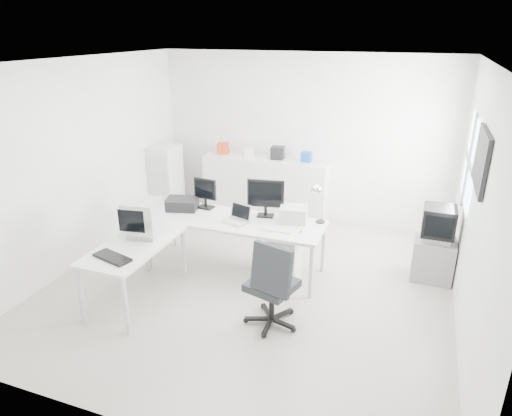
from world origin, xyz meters
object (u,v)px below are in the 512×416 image
(tv_cabinet, at_px, (433,259))
(crt_tv, at_px, (438,224))
(laser_printer, at_px, (293,214))
(filing_cabinet, at_px, (166,180))
(lcd_monitor_large, at_px, (266,198))
(side_desk, at_px, (136,271))
(drawer_pedestal, at_px, (285,256))
(crt_monitor, at_px, (143,218))
(laptop, at_px, (235,214))
(main_desk, at_px, (235,245))
(office_chair, at_px, (272,281))
(sideboard, at_px, (266,188))
(lcd_monitor_small, at_px, (205,194))
(inkjet_printer, at_px, (182,204))

(tv_cabinet, relative_size, crt_tv, 1.13)
(laser_printer, distance_m, tv_cabinet, 1.95)
(crt_tv, distance_m, filing_cabinet, 4.58)
(lcd_monitor_large, height_order, filing_cabinet, lcd_monitor_large)
(side_desk, xyz_separation_m, filing_cabinet, (-1.09, 2.59, 0.25))
(drawer_pedestal, bearing_deg, crt_monitor, -149.86)
(laptop, bearing_deg, laser_printer, 41.64)
(lcd_monitor_large, relative_size, laptop, 1.38)
(lcd_monitor_large, bearing_deg, laser_printer, -13.93)
(side_desk, relative_size, crt_tv, 2.80)
(tv_cabinet, bearing_deg, filing_cabinet, 169.63)
(side_desk, relative_size, laser_printer, 3.98)
(main_desk, xyz_separation_m, side_desk, (-0.85, -1.10, 0.00))
(laser_printer, xyz_separation_m, office_chair, (0.12, -1.24, -0.31))
(side_desk, height_order, drawer_pedestal, side_desk)
(tv_cabinet, bearing_deg, laptop, -163.05)
(crt_tv, bearing_deg, lcd_monitor_large, -169.36)
(main_desk, distance_m, sideboard, 1.96)
(lcd_monitor_small, height_order, crt_tv, lcd_monitor_small)
(side_desk, bearing_deg, laptop, 48.01)
(crt_monitor, height_order, sideboard, crt_monitor)
(office_chair, relative_size, sideboard, 0.50)
(lcd_monitor_large, bearing_deg, tv_cabinet, 1.00)
(lcd_monitor_small, bearing_deg, laptop, -23.45)
(laptop, height_order, sideboard, sideboard)
(side_desk, xyz_separation_m, tv_cabinet, (3.41, 1.77, -0.09))
(laptop, distance_m, crt_tv, 2.63)
(laptop, distance_m, sideboard, 2.08)
(sideboard, bearing_deg, drawer_pedestal, -64.00)
(laser_printer, relative_size, office_chair, 0.32)
(filing_cabinet, bearing_deg, crt_tv, -10.37)
(main_desk, height_order, laptop, laptop)
(office_chair, bearing_deg, laser_printer, 111.29)
(main_desk, bearing_deg, side_desk, -127.69)
(laser_printer, bearing_deg, laptop, -165.35)
(main_desk, xyz_separation_m, crt_tv, (2.56, 0.67, 0.42))
(sideboard, bearing_deg, lcd_monitor_small, -101.06)
(inkjet_printer, bearing_deg, drawer_pedestal, -16.70)
(side_desk, height_order, laser_printer, laser_printer)
(lcd_monitor_large, height_order, office_chair, lcd_monitor_large)
(side_desk, distance_m, inkjet_printer, 1.28)
(lcd_monitor_large, height_order, crt_tv, lcd_monitor_large)
(office_chair, height_order, filing_cabinet, filing_cabinet)
(laptop, height_order, tv_cabinet, laptop)
(crt_monitor, bearing_deg, tv_cabinet, 15.43)
(laser_printer, height_order, tv_cabinet, laser_printer)
(lcd_monitor_large, bearing_deg, drawer_pedestal, -39.38)
(main_desk, relative_size, laser_printer, 6.82)
(inkjet_printer, bearing_deg, laser_printer, -10.57)
(inkjet_printer, bearing_deg, filing_cabinet, 113.23)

